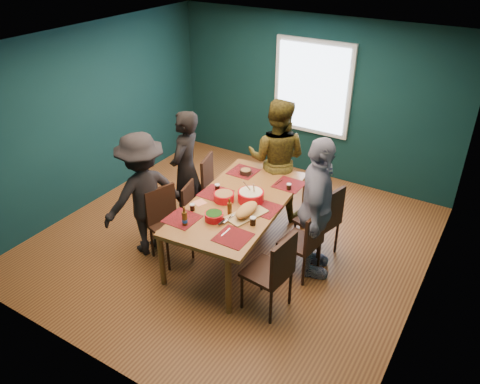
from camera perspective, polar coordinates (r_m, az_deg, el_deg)
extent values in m
cube|color=#975C2C|center=(6.67, -0.85, -5.90)|extent=(5.00, 5.00, 0.01)
cube|color=silver|center=(5.53, -1.06, 17.40)|extent=(5.00, 5.00, 0.01)
cube|color=#0D2D2D|center=(7.51, -17.49, 8.74)|extent=(0.01, 5.00, 2.70)
cube|color=#0D2D2D|center=(5.24, 22.87, -1.85)|extent=(0.01, 5.00, 2.70)
cube|color=#0D2D2D|center=(8.04, 8.80, 11.17)|extent=(5.00, 0.01, 2.70)
cube|color=#0D2D2D|center=(4.38, -18.85, -7.68)|extent=(5.00, 0.01, 2.70)
cube|color=silver|center=(7.95, 8.82, 12.47)|extent=(1.35, 0.06, 1.55)
cube|color=olive|center=(5.97, -0.14, -1.31)|extent=(1.30, 2.28, 0.05)
cylinder|color=olive|center=(5.79, -9.54, -7.95)|extent=(0.08, 0.08, 0.78)
cylinder|color=olive|center=(5.32, -1.41, -11.41)|extent=(0.08, 0.08, 0.78)
cylinder|color=olive|center=(7.14, 0.80, 0.50)|extent=(0.08, 0.08, 0.78)
cylinder|color=olive|center=(6.77, 7.83, -1.61)|extent=(0.08, 0.08, 0.78)
cube|color=black|center=(6.94, -2.41, 0.34)|extent=(0.54, 0.54, 0.04)
cube|color=black|center=(6.88, -4.03, 2.46)|extent=(0.16, 0.43, 0.48)
cylinder|color=black|center=(6.97, -4.32, -1.94)|extent=(0.03, 0.03, 0.45)
cylinder|color=black|center=(6.87, -1.37, -2.41)|extent=(0.03, 0.03, 0.45)
cylinder|color=black|center=(7.28, -3.31, -0.43)|extent=(0.03, 0.03, 0.45)
cylinder|color=black|center=(7.17, -0.47, -0.85)|extent=(0.03, 0.03, 0.45)
cube|color=black|center=(6.55, -4.90, -2.54)|extent=(0.45, 0.45, 0.04)
cube|color=black|center=(6.49, -6.35, -0.65)|extent=(0.12, 0.37, 0.40)
cylinder|color=black|center=(6.60, -6.62, -4.52)|extent=(0.03, 0.03, 0.38)
cylinder|color=black|center=(6.49, -4.06, -5.03)|extent=(0.03, 0.03, 0.38)
cylinder|color=black|center=(6.83, -5.55, -3.09)|extent=(0.03, 0.03, 0.38)
cylinder|color=black|center=(6.73, -3.06, -3.56)|extent=(0.03, 0.03, 0.38)
cube|color=black|center=(6.14, -8.43, -4.32)|extent=(0.55, 0.55, 0.04)
cube|color=black|center=(6.15, -9.66, -1.48)|extent=(0.17, 0.44, 0.49)
cylinder|color=black|center=(6.34, -10.66, -6.06)|extent=(0.03, 0.03, 0.45)
cylinder|color=black|center=(6.08, -8.73, -7.68)|extent=(0.03, 0.03, 0.45)
cylinder|color=black|center=(6.50, -7.82, -4.79)|extent=(0.03, 0.03, 0.45)
cylinder|color=black|center=(6.24, -5.82, -6.31)|extent=(0.03, 0.03, 0.45)
cube|color=black|center=(6.25, 9.36, -3.52)|extent=(0.57, 0.57, 0.04)
cube|color=black|center=(6.00, 11.15, -2.11)|extent=(0.16, 0.46, 0.51)
cylinder|color=black|center=(6.36, 6.64, -5.46)|extent=(0.04, 0.04, 0.48)
cylinder|color=black|center=(6.17, 9.47, -6.98)|extent=(0.04, 0.04, 0.48)
cylinder|color=black|center=(6.62, 8.89, -4.04)|extent=(0.04, 0.04, 0.48)
cylinder|color=black|center=(6.44, 11.67, -5.45)|extent=(0.04, 0.04, 0.48)
cube|color=black|center=(5.89, 7.32, -6.10)|extent=(0.48, 0.48, 0.04)
cube|color=black|center=(5.66, 9.16, -4.71)|extent=(0.10, 0.43, 0.47)
cylinder|color=black|center=(5.98, 4.70, -8.16)|extent=(0.03, 0.03, 0.44)
cylinder|color=black|center=(5.84, 7.73, -9.52)|extent=(0.03, 0.03, 0.44)
cylinder|color=black|center=(6.23, 6.65, -6.49)|extent=(0.03, 0.03, 0.44)
cylinder|color=black|center=(6.09, 9.59, -7.74)|extent=(0.03, 0.03, 0.44)
cube|color=black|center=(5.34, 3.29, -9.74)|extent=(0.51, 0.51, 0.04)
cube|color=black|center=(5.08, 5.35, -8.24)|extent=(0.09, 0.47, 0.51)
cylinder|color=black|center=(5.48, 0.23, -12.09)|extent=(0.04, 0.04, 0.48)
cylinder|color=black|center=(5.31, 3.76, -13.84)|extent=(0.04, 0.04, 0.48)
cylinder|color=black|center=(5.72, 2.70, -9.95)|extent=(0.04, 0.04, 0.48)
cylinder|color=black|center=(5.56, 6.13, -11.52)|extent=(0.04, 0.04, 0.48)
imported|color=black|center=(6.65, -6.61, 2.67)|extent=(0.55, 0.71, 1.75)
imported|color=black|center=(6.85, 4.48, 4.01)|extent=(1.03, 0.88, 1.83)
imported|color=silver|center=(5.68, 9.29, -2.11)|extent=(0.81, 1.17, 1.85)
imported|color=black|center=(6.17, -11.70, -0.33)|extent=(1.00, 1.26, 1.70)
cylinder|color=red|center=(5.94, -1.96, -0.61)|extent=(0.26, 0.26, 0.10)
cylinder|color=#5E9937|center=(5.92, -1.97, -0.21)|extent=(0.23, 0.23, 0.02)
cylinder|color=red|center=(5.92, 1.32, -0.53)|extent=(0.34, 0.34, 0.13)
cylinder|color=#F2E6C6|center=(5.89, 1.33, -0.02)|extent=(0.29, 0.29, 0.02)
cylinder|color=tan|center=(5.85, 1.71, 0.29)|extent=(0.10, 0.18, 0.27)
cylinder|color=tan|center=(5.88, 1.05, 0.49)|extent=(0.08, 0.19, 0.27)
cylinder|color=red|center=(5.57, -3.18, -3.00)|extent=(0.23, 0.23, 0.09)
cylinder|color=#143F0F|center=(5.55, -3.20, -2.63)|extent=(0.20, 0.20, 0.02)
cube|color=tan|center=(5.66, 0.80, -2.80)|extent=(0.40, 0.57, 0.02)
ellipsoid|color=gold|center=(5.62, 0.80, -2.19)|extent=(0.30, 0.45, 0.12)
cube|color=silver|center=(5.56, -1.40, -3.26)|extent=(0.04, 0.21, 0.00)
cylinder|color=black|center=(5.49, -2.27, -3.70)|extent=(0.03, 0.11, 0.02)
sphere|color=#125115|center=(5.54, 0.20, -2.67)|extent=(0.04, 0.04, 0.04)
sphere|color=#125115|center=(5.62, 0.80, -2.13)|extent=(0.04, 0.04, 0.04)
sphere|color=#125115|center=(5.70, 1.39, -1.61)|extent=(0.04, 0.04, 0.04)
cylinder|color=black|center=(6.58, 0.70, 2.47)|extent=(0.17, 0.17, 0.07)
cylinder|color=#5E9937|center=(6.56, 0.70, 2.69)|extent=(0.14, 0.14, 0.02)
cylinder|color=#4A2B0D|center=(5.49, -6.76, -3.23)|extent=(0.06, 0.06, 0.18)
cylinder|color=#4A2B0D|center=(5.42, -6.84, -2.14)|extent=(0.03, 0.03, 0.07)
cylinder|color=#1749A5|center=(5.50, -6.74, -3.49)|extent=(0.07, 0.07, 0.04)
cylinder|color=#4A2B0D|center=(5.66, -1.28, -2.02)|extent=(0.05, 0.05, 0.15)
cylinder|color=#4A2B0D|center=(5.60, -1.29, -1.10)|extent=(0.02, 0.02, 0.06)
cylinder|color=black|center=(5.77, -5.83, -1.87)|extent=(0.06, 0.06, 0.09)
cylinder|color=silver|center=(5.75, -5.85, -1.54)|extent=(0.06, 0.06, 0.01)
cylinder|color=black|center=(5.48, 1.59, -3.57)|extent=(0.07, 0.07, 0.10)
cylinder|color=silver|center=(5.45, 1.59, -3.18)|extent=(0.07, 0.07, 0.02)
cylinder|color=black|center=(6.21, 5.98, 0.62)|extent=(0.06, 0.06, 0.09)
cylinder|color=silver|center=(6.19, 5.99, 0.94)|extent=(0.06, 0.06, 0.01)
cylinder|color=black|center=(6.17, -2.78, 0.55)|extent=(0.06, 0.06, 0.09)
cylinder|color=silver|center=(6.15, -2.79, 0.87)|extent=(0.07, 0.07, 0.01)
cube|color=#E78561|center=(5.86, 3.07, -1.71)|extent=(0.17, 0.17, 0.00)
cube|color=#E78561|center=(5.94, -4.93, -1.29)|extent=(0.18, 0.18, 0.00)
cube|color=#E78561|center=(5.27, -1.02, -5.69)|extent=(0.17, 0.17, 0.00)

